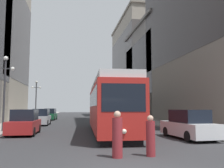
{
  "coord_description": "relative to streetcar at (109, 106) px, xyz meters",
  "views": [
    {
      "loc": [
        -2.0,
        -7.2,
        1.94
      ],
      "look_at": [
        0.26,
        6.16,
        3.28
      ],
      "focal_mm": 38.5,
      "sensor_mm": 36.0,
      "label": 1
    }
  ],
  "objects": [
    {
      "name": "sidewalk_right",
      "position": [
        7.42,
        28.95,
        -2.03
      ],
      "size": [
        3.31,
        120.0,
        0.15
      ],
      "primitive_type": "cube",
      "color": "gray",
      "rests_on": "ground"
    },
    {
      "name": "parked_car_left_mid",
      "position": [
        -6.21,
        0.21,
        -1.26
      ],
      "size": [
        1.93,
        4.27,
        1.82
      ],
      "rotation": [
        0.0,
        0.0,
        -0.01
      ],
      "color": "black",
      "rests_on": "ground"
    },
    {
      "name": "parked_car_right_far",
      "position": [
        4.47,
        -3.92,
        -1.26
      ],
      "size": [
        2.05,
        4.72,
        1.82
      ],
      "rotation": [
        0.0,
        0.0,
        3.19
      ],
      "color": "black",
      "rests_on": "ground"
    },
    {
      "name": "building_right_corner",
      "position": [
        14.43,
        39.86,
        10.3
      ],
      "size": [
        11.31,
        24.59,
        24.08
      ],
      "color": "#A89E8E",
      "rests_on": "ground"
    },
    {
      "name": "lamp_post_left_near",
      "position": [
        -8.11,
        1.8,
        1.9
      ],
      "size": [
        1.41,
        0.36,
        5.91
      ],
      "color": "#333338",
      "rests_on": "sidewalk_left"
    },
    {
      "name": "parked_car_left_near",
      "position": [
        -6.21,
        21.47,
        -1.26
      ],
      "size": [
        2.09,
        4.85,
        1.82
      ],
      "rotation": [
        0.0,
        0.0,
        -0.06
      ],
      "color": "black",
      "rests_on": "ground"
    },
    {
      "name": "sidewalk_left",
      "position": [
        -9.17,
        28.95,
        -2.03
      ],
      "size": [
        3.31,
        120.0,
        0.15
      ],
      "primitive_type": "cube",
      "color": "gray",
      "rests_on": "ground"
    },
    {
      "name": "parked_car_left_far",
      "position": [
        -6.21,
        9.87,
        -1.26
      ],
      "size": [
        1.96,
        4.29,
        1.82
      ],
      "rotation": [
        0.0,
        0.0,
        -0.02
      ],
      "color": "black",
      "rests_on": "ground"
    },
    {
      "name": "lamp_post_left_far",
      "position": [
        -8.11,
        19.05,
        1.85
      ],
      "size": [
        1.41,
        0.36,
        5.83
      ],
      "color": "#333338",
      "rests_on": "sidewalk_left"
    },
    {
      "name": "pedestrian_crossing_near",
      "position": [
        0.31,
        -8.8,
        -1.34
      ],
      "size": [
        0.37,
        0.37,
        1.64
      ],
      "rotation": [
        0.0,
        0.0,
        4.98
      ],
      "color": "maroon",
      "rests_on": "ground"
    },
    {
      "name": "building_right_far",
      "position": [
        17.06,
        24.75,
        6.76
      ],
      "size": [
        16.56,
        17.6,
        17.27
      ],
      "color": "gray",
      "rests_on": "ground"
    },
    {
      "name": "streetcar",
      "position": [
        0.0,
        0.0,
        0.0
      ],
      "size": [
        3.26,
        13.67,
        3.89
      ],
      "rotation": [
        0.0,
        0.0,
        -0.05
      ],
      "color": "black",
      "rests_on": "ground"
    },
    {
      "name": "transit_bus",
      "position": [
        3.48,
        13.49,
        -0.15
      ],
      "size": [
        2.65,
        11.12,
        3.45
      ],
      "rotation": [
        0.0,
        0.0,
        -0.01
      ],
      "color": "black",
      "rests_on": "ground"
    },
    {
      "name": "pedestrian_crossing_far",
      "position": [
        -1.07,
        -8.86,
        -1.26
      ],
      "size": [
        0.41,
        0.41,
        1.82
      ],
      "rotation": [
        0.0,
        0.0,
        0.9
      ],
      "color": "maroon",
      "rests_on": "ground"
    }
  ]
}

